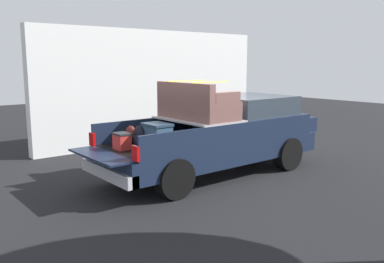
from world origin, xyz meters
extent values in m
plane|color=black|center=(0.00, 0.00, 0.00)|extent=(40.00, 40.00, 0.00)
cube|color=#162138|center=(0.00, 0.00, 0.62)|extent=(5.50, 1.92, 0.46)
cube|color=black|center=(-1.20, 0.00, 0.87)|extent=(2.80, 1.80, 0.04)
cube|color=#162138|center=(-1.20, 0.93, 1.10)|extent=(2.80, 0.06, 0.50)
cube|color=#162138|center=(-1.20, -0.93, 1.10)|extent=(2.80, 0.06, 0.50)
cube|color=#162138|center=(0.17, 0.00, 1.10)|extent=(0.06, 1.80, 0.50)
cube|color=#162138|center=(-2.88, 0.00, 0.87)|extent=(0.55, 1.80, 0.04)
cube|color=#B2B2B7|center=(-0.43, 0.00, 1.37)|extent=(1.25, 1.92, 0.04)
cube|color=#162138|center=(1.35, 0.00, 1.10)|extent=(2.30, 1.92, 0.50)
cube|color=#2D3842|center=(1.25, 0.00, 1.58)|extent=(1.94, 1.76, 0.46)
cube|color=#162138|center=(2.70, 0.00, 1.04)|extent=(0.40, 1.82, 0.38)
cube|color=#B2B2B7|center=(-2.72, 0.00, 0.51)|extent=(0.24, 1.92, 0.24)
cube|color=red|center=(-2.62, 0.88, 1.03)|extent=(0.06, 0.20, 0.28)
cube|color=red|center=(-2.62, -0.88, 1.03)|extent=(0.06, 0.20, 0.28)
cylinder|color=black|center=(1.75, 0.88, 0.41)|extent=(0.82, 0.30, 0.82)
cylinder|color=black|center=(1.75, -0.88, 0.41)|extent=(0.82, 0.30, 0.82)
cylinder|color=black|center=(-1.75, 0.88, 0.41)|extent=(0.82, 0.30, 0.82)
cylinder|color=black|center=(-1.75, -0.88, 0.41)|extent=(0.82, 0.30, 0.82)
cube|color=#335170|center=(-1.73, -0.27, 1.13)|extent=(0.40, 0.55, 0.48)
cube|color=#23394E|center=(-1.73, -0.27, 1.40)|extent=(0.44, 0.59, 0.05)
ellipsoid|color=black|center=(-1.96, 0.05, 1.13)|extent=(0.20, 0.34, 0.47)
ellipsoid|color=black|center=(-2.07, 0.05, 1.06)|extent=(0.09, 0.24, 0.21)
ellipsoid|color=maroon|center=(-2.00, 0.33, 1.11)|extent=(0.20, 0.37, 0.44)
ellipsoid|color=maroon|center=(-2.11, 0.33, 1.04)|extent=(0.09, 0.26, 0.19)
cube|color=red|center=(-2.30, 0.18, 1.04)|extent=(0.26, 0.34, 0.30)
cube|color=#262628|center=(-2.30, 0.18, 1.21)|extent=(0.28, 0.36, 0.04)
cube|color=brown|center=(-0.43, 0.00, 1.60)|extent=(0.95, 1.88, 0.42)
cube|color=brown|center=(-0.82, 0.00, 2.01)|extent=(0.16, 1.88, 0.40)
cube|color=brown|center=(-0.38, 0.84, 1.92)|extent=(0.71, 0.20, 0.22)
cube|color=brown|center=(-0.38, -0.84, 1.92)|extent=(0.71, 0.20, 0.22)
cube|color=yellow|center=(-0.43, 0.42, 2.22)|extent=(1.05, 0.03, 0.02)
cube|color=yellow|center=(-0.43, -0.42, 2.22)|extent=(1.05, 0.03, 0.02)
cube|color=white|center=(1.36, 4.37, 1.84)|extent=(8.40, 0.36, 3.69)
camera|label=1|loc=(-6.36, -7.11, 2.65)|focal=38.37mm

